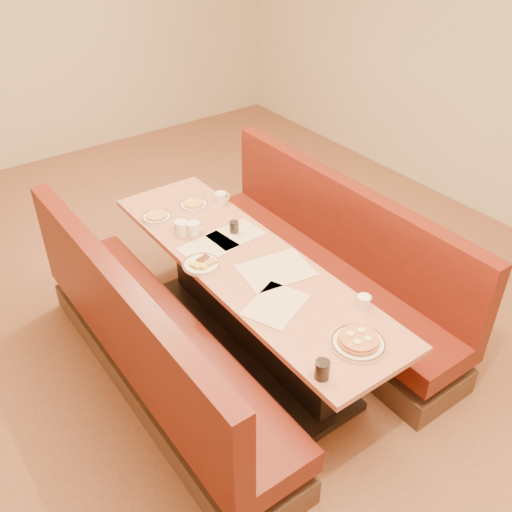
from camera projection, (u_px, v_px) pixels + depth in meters
ground at (248, 345)px, 4.16m from camera, size 8.00×8.00×0.00m
room_envelope at (245, 82)px, 3.06m from camera, size 6.04×8.04×2.82m
diner_table at (247, 305)px, 3.95m from camera, size 0.70×2.50×0.75m
booth_left at (153, 351)px, 3.60m from camera, size 0.55×2.50×1.05m
booth_right at (326, 270)px, 4.31m from camera, size 0.55×2.50×1.05m
placemat_near_left at (276, 305)px, 3.36m from camera, size 0.45×0.40×0.00m
placemat_near_right at (276, 270)px, 3.65m from camera, size 0.49×0.40×0.00m
placemat_far_left at (208, 247)px, 3.86m from camera, size 0.39×0.31×0.00m
placemat_far_right at (235, 234)px, 4.00m from camera, size 0.37×0.29×0.00m
pancake_plate at (358, 342)px, 3.07m from camera, size 0.31×0.31×0.07m
eggs_plate at (201, 264)px, 3.68m from camera, size 0.25×0.25×0.05m
extra_plate_mid at (194, 204)px, 4.32m from camera, size 0.23×0.23×0.05m
extra_plate_far at (157, 216)px, 4.17m from camera, size 0.23×0.23×0.05m
coffee_mug_a at (364, 302)px, 3.32m from camera, size 0.11×0.08×0.08m
coffee_mug_b at (194, 229)px, 3.97m from camera, size 0.13×0.09×0.10m
coffee_mug_c at (221, 198)px, 4.33m from camera, size 0.12×0.09×0.09m
coffee_mug_d at (182, 228)px, 3.97m from camera, size 0.14×0.10×0.10m
soda_tumbler_near at (322, 370)px, 2.87m from camera, size 0.08×0.08×0.11m
soda_tumbler_mid at (234, 227)px, 3.99m from camera, size 0.07×0.07×0.09m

